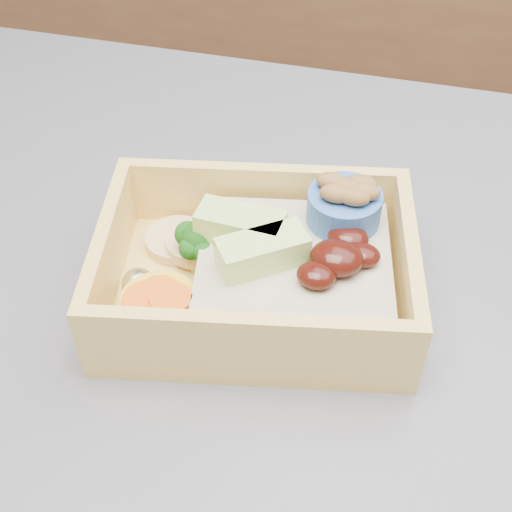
# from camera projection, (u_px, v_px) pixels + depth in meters

# --- Properties ---
(bento_box) EXTENTS (0.22, 0.18, 0.07)m
(bento_box) POSITION_uv_depth(u_px,v_px,m) (266.00, 268.00, 0.45)
(bento_box) COLOR #F6CA65
(bento_box) RESTS_ON island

